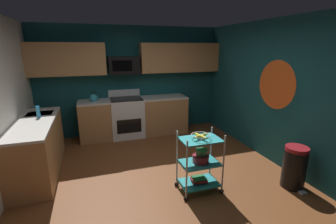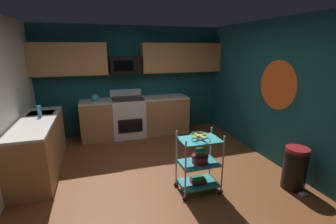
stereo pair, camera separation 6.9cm
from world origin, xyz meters
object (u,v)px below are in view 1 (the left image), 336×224
Objects in this scene: oven_range at (127,117)px; mixing_bowl_large at (201,158)px; dish_soap_bottle at (38,112)px; trash_can at (294,167)px; fruit_bowl at (201,136)px; microwave at (124,65)px; book_stack at (199,180)px; mixing_bowl_small at (202,152)px; rolling_cart at (200,163)px; kettle at (94,98)px.

oven_range reaches higher than mixing_bowl_large.
dish_soap_bottle is at bearing -148.15° from oven_range.
mixing_bowl_large is 0.38× the size of trash_can.
trash_can is (1.43, -0.37, -0.55)m from fruit_bowl.
microwave is 2.78× the size of mixing_bowl_large.
book_stack is at bearing 165.50° from trash_can.
mixing_bowl_large is at bearing -34.11° from dish_soap_bottle.
oven_range is 2.73m from book_stack.
mixing_bowl_small is (0.04, 0.01, -0.26)m from fruit_bowl.
rolling_cart is 0.07m from mixing_bowl_large.
dish_soap_bottle reaches higher than book_stack.
mixing_bowl_small is at bearing -61.32° from kettle.
trash_can is at bearing -27.54° from dish_soap_bottle.
trash_can is (3.76, -1.96, -0.69)m from dish_soap_bottle.
trash_can is at bearing -14.50° from rolling_cart.
microwave reaches higher than mixing_bowl_small.
dish_soap_bottle is (-2.35, 1.59, 0.50)m from mixing_bowl_large.
microwave reaches higher than dish_soap_bottle.
oven_range is 1.67× the size of trash_can.
book_stack is 1.48m from trash_can.
oven_range reaches higher than trash_can.
microwave is at bearing 103.75° from fruit_bowl.
dish_soap_bottle is at bearing 152.46° from trash_can.
mixing_bowl_large is at bearing -61.78° from kettle.
fruit_bowl is 1.14× the size of book_stack.
trash_can reaches higher than book_stack.
book_stack is at bearing -62.06° from kettle.
mixing_bowl_large is (0.02, 0.00, -0.36)m from fruit_bowl.
dish_soap_bottle reaches higher than fruit_bowl.
microwave is 1.02m from kettle.
mixing_bowl_large is 1.47m from trash_can.
mixing_bowl_small is at bearing -33.64° from dish_soap_bottle.
fruit_bowl reaches higher than book_stack.
mixing_bowl_large is (0.68, -2.63, 0.04)m from oven_range.
book_stack is (0.67, -2.63, -0.31)m from oven_range.
microwave is at bearing 104.07° from mixing_bowl_large.
kettle is 1.32× the size of dish_soap_bottle.
oven_range is 2.74m from fruit_bowl.
book_stack is 3.09m from kettle.
microwave is 3.01m from mixing_bowl_small.
microwave reaches higher than fruit_bowl.
mixing_bowl_large reaches higher than book_stack.
oven_range is 4.61× the size of book_stack.
kettle reaches higher than rolling_cart.
rolling_cart reaches higher than mixing_bowl_large.
microwave is 2.57× the size of fruit_bowl.
kettle is (-1.39, 2.63, 0.12)m from fruit_bowl.
rolling_cart reaches higher than fruit_bowl.
trash_can reaches higher than mixing_bowl_large.
kettle is (-1.43, 2.61, 0.38)m from mixing_bowl_small.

